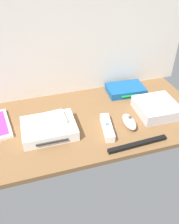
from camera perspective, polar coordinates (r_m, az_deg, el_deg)
ground_plane at (r=103.05cm, az=0.00°, el=-2.23°), size 100.00×48.00×2.00cm
back_wall at (r=108.67cm, az=-3.99°, el=19.64°), size 110.00×1.20×64.00cm
game_console at (r=95.84cm, az=-9.65°, el=-3.89°), size 21.17×16.67×4.40cm
mini_computer at (r=108.96cm, az=15.70°, el=1.03°), size 17.48×17.48×5.30cm
network_router at (r=120.74cm, az=8.58°, el=5.34°), size 18.73×13.21×3.40cm
remote_wand at (r=96.34cm, az=4.23°, el=-3.67°), size 6.07×15.20×3.40cm
remote_nunchuk at (r=99.34cm, az=9.47°, el=-2.31°), size 4.46×10.03×5.10cm
remote_classic_pad at (r=94.88cm, az=-10.19°, el=-1.94°), size 15.00×9.14×2.40cm
sensor_bar at (r=91.94cm, az=11.44°, el=-7.54°), size 24.05×2.76×1.40cm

